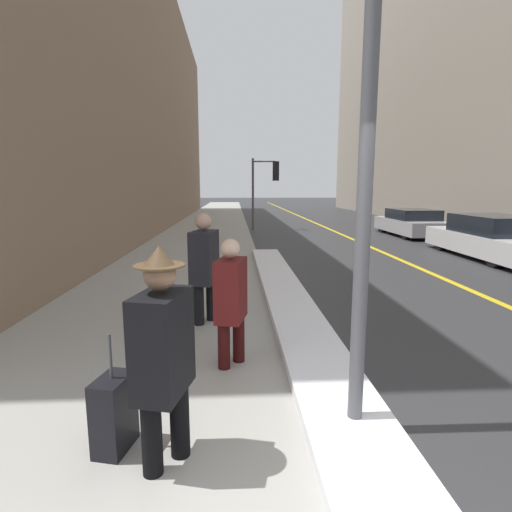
{
  "coord_description": "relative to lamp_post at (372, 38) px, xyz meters",
  "views": [
    {
      "loc": [
        -0.71,
        -1.68,
        2.03
      ],
      "look_at": [
        -0.4,
        4.0,
        1.05
      ],
      "focal_mm": 28.0,
      "sensor_mm": 36.0,
      "label": 1
    }
  ],
  "objects": [
    {
      "name": "pedestrian_in_glasses",
      "position": [
        -1.44,
        2.82,
        -2.16
      ],
      "size": [
        0.43,
        0.6,
        1.66
      ],
      "rotation": [
        0.0,
        0.0,
        -1.81
      ],
      "color": "black",
      "rests_on": "ground"
    },
    {
      "name": "pedestrian_nearside",
      "position": [
        -1.03,
        1.34,
        -2.26
      ],
      "size": [
        0.38,
        0.71,
        1.48
      ],
      "rotation": [
        0.0,
        0.0,
        -1.81
      ],
      "color": "#340C0C",
      "rests_on": "ground"
    },
    {
      "name": "rolling_suitcase",
      "position": [
        -1.93,
        -0.13,
        -2.78
      ],
      "size": [
        0.3,
        0.4,
        0.95
      ],
      "rotation": [
        0.0,
        0.0,
        -1.81
      ],
      "color": "black",
      "rests_on": "ground"
    },
    {
      "name": "building_facade_left",
      "position": [
        -7.28,
        18.67,
        3.45
      ],
      "size": [
        6.0,
        36.0,
        13.05
      ],
      "color": "#846B56",
      "rests_on": "ground"
    },
    {
      "name": "pedestrian_in_fedora",
      "position": [
        -1.5,
        -0.33,
        -2.18
      ],
      "size": [
        0.41,
        0.56,
        1.64
      ],
      "rotation": [
        0.0,
        0.0,
        -1.81
      ],
      "color": "black",
      "rests_on": "ground"
    },
    {
      "name": "snow_bank_curb",
      "position": [
        -0.05,
        3.58,
        -3.01
      ],
      "size": [
        0.77,
        11.18,
        0.14
      ],
      "color": "white",
      "rests_on": "ground"
    },
    {
      "name": "parked_car_white",
      "position": [
        6.47,
        8.07,
        -2.5
      ],
      "size": [
        1.84,
        4.66,
        1.25
      ],
      "rotation": [
        0.0,
        0.0,
        1.55
      ],
      "color": "silver",
      "rests_on": "ground"
    },
    {
      "name": "traffic_light_near",
      "position": [
        0.63,
        16.33,
        -0.63
      ],
      "size": [
        1.31,
        0.35,
        3.4
      ],
      "rotation": [
        0.0,
        0.0,
        -0.16
      ],
      "color": "#515156",
      "rests_on": "ground"
    },
    {
      "name": "parked_car_silver",
      "position": [
        6.55,
        13.57,
        -2.54
      ],
      "size": [
        1.74,
        4.13,
        1.13
      ],
      "rotation": [
        0.0,
        0.0,
        1.57
      ],
      "color": "#B2B2B7",
      "rests_on": "ground"
    },
    {
      "name": "sidewalk_slab",
      "position": [
        -2.28,
        13.67,
        -3.07
      ],
      "size": [
        4.0,
        80.0,
        0.01
      ],
      "color": "#9E9B93",
      "rests_on": "ground"
    },
    {
      "name": "road_centre_stripe",
      "position": [
        3.72,
        13.67,
        -3.08
      ],
      "size": [
        0.16,
        80.0,
        0.0
      ],
      "color": "gold",
      "rests_on": "ground"
    },
    {
      "name": "lamp_post",
      "position": [
        0.0,
        0.0,
        0.0
      ],
      "size": [
        0.28,
        0.28,
        5.18
      ],
      "color": "#515156",
      "rests_on": "ground"
    }
  ]
}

